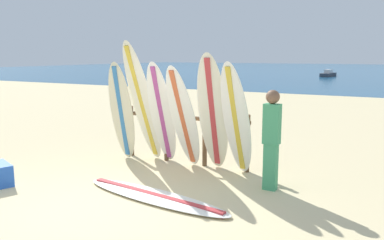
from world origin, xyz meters
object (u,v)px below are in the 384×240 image
Objects in this scene: surfboard_leaning_center_right at (213,113)px; small_boat_offshore at (328,74)px; surfboard_rack at (185,130)px; surfboard_lying_on_sand at (154,196)px; surfboard_leaning_left at (143,103)px; surfboard_leaning_far_left at (122,112)px; surfboard_leaning_center_left at (162,114)px; surfboard_leaning_center at (183,118)px; surfboard_leaning_right at (236,120)px; beachgoer_standing at (272,136)px.

surfboard_leaning_center_right is 35.48m from small_boat_offshore.
surfboard_rack reaches higher than small_boat_offshore.
surfboard_leaning_left is at bearing 129.07° from surfboard_lying_on_sand.
surfboard_leaning_far_left is 0.92× the size of surfboard_leaning_center_right.
small_boat_offshore is at bearing 93.98° from surfboard_leaning_center_left.
surfboard_leaning_center_right is (0.54, 0.13, 0.11)m from surfboard_leaning_center.
surfboard_leaning_far_left is at bearing 178.78° from surfboard_leaning_center.
surfboard_leaning_far_left is at bearing 139.01° from surfboard_lying_on_sand.
surfboard_leaning_left is at bearing -179.78° from surfboard_leaning_right.
surfboard_leaning_far_left is 2.54m from surfboard_lying_on_sand.
surfboard_leaning_center is 1.23× the size of beachgoer_standing.
surfboard_rack is 1.33× the size of surfboard_leaning_center_left.
small_boat_offshore is (-3.49, 35.29, -0.85)m from surfboard_leaning_center_right.
surfboard_leaning_center_left is at bearing -177.90° from surfboard_leaning_right.
surfboard_leaning_far_left is 3.23m from beachgoer_standing.
surfboard_leaning_right is (0.47, -0.04, -0.07)m from surfboard_leaning_center_right.
surfboard_leaning_center_right reaches higher than surfboard_leaning_center_left.
surfboard_leaning_center is (1.45, -0.03, -0.02)m from surfboard_leaning_far_left.
surfboard_leaning_right reaches higher than surfboard_lying_on_sand.
surfboard_rack is at bearing 115.52° from surfboard_leaning_center.
surfboard_leaning_center_left is 0.93× the size of surfboard_leaning_center_right.
surfboard_leaning_center_left is at bearing -124.08° from surfboard_rack.
surfboard_leaning_right is 0.75× the size of surfboard_lying_on_sand.
surfboard_leaning_right reaches higher than surfboard_leaning_far_left.
surfboard_leaning_center is at bearing -174.85° from surfboard_leaning_right.
surfboard_leaning_left is 0.52m from surfboard_leaning_center_left.
surfboard_leaning_left is 0.76× the size of small_boat_offshore.
surfboard_leaning_center is 1.82m from surfboard_lying_on_sand.
surfboard_leaning_center_right is 1.07× the size of surfboard_leaning_right.
surfboard_leaning_far_left is 2.46m from surfboard_leaning_right.
surfboard_leaning_right is at bearing 2.10° from surfboard_leaning_center_left.
surfboard_leaning_right is at bearing -83.60° from small_boat_offshore.
beachgoer_standing reaches higher than surfboard_rack.
surfboard_leaning_right is at bearing 0.22° from surfboard_leaning_left.
small_boat_offshore is (-2.74, 34.98, -0.41)m from surfboard_rack.
surfboard_rack is 0.99× the size of surfboard_lying_on_sand.
surfboard_leaning_left is 1.99m from surfboard_leaning_right.
surfboard_lying_on_sand is (-0.22, -1.64, -1.07)m from surfboard_leaning_center_right.
surfboard_lying_on_sand is at bearing -97.52° from surfboard_leaning_center_right.
surfboard_rack is at bearing 25.67° from surfboard_leaning_left.
small_boat_offshore is (-3.28, 36.93, 0.22)m from surfboard_lying_on_sand.
surfboard_leaning_center is 0.57m from surfboard_leaning_center_right.
surfboard_lying_on_sand is at bearing -84.93° from small_boat_offshore.
surfboard_leaning_center_right is 0.69× the size of small_boat_offshore.
beachgoer_standing is at bearing 40.06° from surfboard_lying_on_sand.
beachgoer_standing is (2.25, -0.34, -0.14)m from surfboard_leaning_center_left.
surfboard_leaning_far_left is 1.99m from surfboard_leaning_center_right.
surfboard_leaning_left is at bearing 6.29° from surfboard_leaning_far_left.
surfboard_leaning_left reaches higher than surfboard_leaning_center.
surfboard_leaning_center_right reaches higher than beachgoer_standing.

